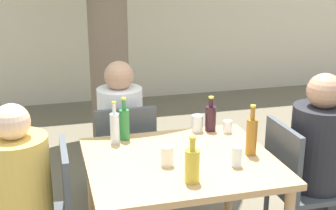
# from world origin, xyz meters

# --- Properties ---
(cafe_building_wall) EXTENTS (10.00, 0.08, 2.80)m
(cafe_building_wall) POSITION_xyz_m (0.00, 3.95, 1.40)
(cafe_building_wall) COLOR beige
(cafe_building_wall) RESTS_ON ground_plane
(dining_table_front) EXTENTS (1.13, 0.99, 0.78)m
(dining_table_front) POSITION_xyz_m (0.00, 0.00, 0.68)
(dining_table_front) COLOR tan
(dining_table_front) RESTS_ON ground_plane
(patio_chair_1) EXTENTS (0.44, 0.44, 0.92)m
(patio_chair_1) POSITION_xyz_m (0.80, 0.00, 0.53)
(patio_chair_1) COLOR #474C51
(patio_chair_1) RESTS_ON ground_plane
(patio_chair_2) EXTENTS (0.44, 0.44, 0.92)m
(patio_chair_2) POSITION_xyz_m (-0.23, 0.73, 0.53)
(patio_chair_2) COLOR #474C51
(patio_chair_2) RESTS_ON ground_plane
(person_seated_1) EXTENTS (0.59, 0.38, 1.25)m
(person_seated_1) POSITION_xyz_m (1.03, -0.00, 0.57)
(person_seated_1) COLOR #383842
(person_seated_1) RESTS_ON ground_plane
(person_seated_2) EXTENTS (0.34, 0.57, 1.21)m
(person_seated_2) POSITION_xyz_m (-0.23, 0.96, 0.55)
(person_seated_2) COLOR #383842
(person_seated_2) RESTS_ON ground_plane
(water_bottle_0) EXTENTS (0.06, 0.06, 0.28)m
(water_bottle_0) POSITION_xyz_m (-0.34, 0.36, 0.89)
(water_bottle_0) COLOR silver
(water_bottle_0) RESTS_ON dining_table_front
(oil_cruet_1) EXTENTS (0.08, 0.08, 0.26)m
(oil_cruet_1) POSITION_xyz_m (-0.03, -0.31, 0.88)
(oil_cruet_1) COLOR gold
(oil_cruet_1) RESTS_ON dining_table_front
(amber_bottle_2) EXTENTS (0.07, 0.07, 0.32)m
(amber_bottle_2) POSITION_xyz_m (0.44, -0.05, 0.90)
(amber_bottle_2) COLOR #9E661E
(amber_bottle_2) RESTS_ON dining_table_front
(wine_bottle_3) EXTENTS (0.08, 0.08, 0.25)m
(wine_bottle_3) POSITION_xyz_m (0.34, 0.41, 0.87)
(wine_bottle_3) COLOR #331923
(wine_bottle_3) RESTS_ON dining_table_front
(green_bottle_4) EXTENTS (0.07, 0.07, 0.29)m
(green_bottle_4) POSITION_xyz_m (-0.27, 0.40, 0.89)
(green_bottle_4) COLOR #287A38
(green_bottle_4) RESTS_ON dining_table_front
(drinking_glass_0) EXTENTS (0.08, 0.08, 0.12)m
(drinking_glass_0) POSITION_xyz_m (0.24, 0.42, 0.84)
(drinking_glass_0) COLOR silver
(drinking_glass_0) RESTS_ON dining_table_front
(drinking_glass_1) EXTENTS (0.06, 0.06, 0.12)m
(drinking_glass_1) POSITION_xyz_m (0.28, -0.18, 0.84)
(drinking_glass_1) COLOR silver
(drinking_glass_1) RESTS_ON dining_table_front
(drinking_glass_2) EXTENTS (0.06, 0.06, 0.09)m
(drinking_glass_2) POSITION_xyz_m (0.44, 0.34, 0.82)
(drinking_glass_2) COLOR white
(drinking_glass_2) RESTS_ON dining_table_front
(drinking_glass_3) EXTENTS (0.08, 0.08, 0.12)m
(drinking_glass_3) POSITION_xyz_m (-0.10, -0.07, 0.84)
(drinking_glass_3) COLOR silver
(drinking_glass_3) RESTS_ON dining_table_front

